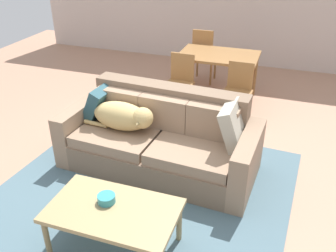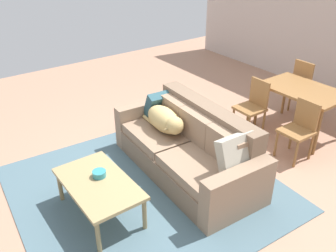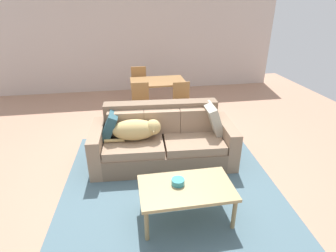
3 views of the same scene
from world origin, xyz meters
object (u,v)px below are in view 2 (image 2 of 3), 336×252
dog_on_left_cushion (166,120)px  coffee_table (99,186)px  dining_table (303,93)px  couch (189,149)px  dining_chair_near_right (300,127)px  dining_chair_near_left (253,104)px  throw_pillow_by_right_arm (237,156)px  bowl_on_coffee_table (99,174)px  dining_chair_far_left (304,85)px  throw_pillow_by_left_arm (159,105)px

dog_on_left_cushion → coffee_table: size_ratio=0.79×
dog_on_left_cushion → dining_table: (0.62, 2.18, 0.06)m
couch → dining_chair_near_right: couch is taller
dining_chair_near_left → throw_pillow_by_right_arm: bearing=-52.7°
coffee_table → bowl_on_coffee_table: (-0.09, 0.06, 0.08)m
dining_chair_near_right → dining_chair_far_left: 1.50m
coffee_table → dining_chair_near_right: bearing=78.5°
coffee_table → dining_chair_far_left: size_ratio=1.13×
coffee_table → dining_chair_far_left: 4.09m
dining_chair_near_right → dining_table: bearing=125.7°
throw_pillow_by_left_arm → bowl_on_coffee_table: size_ratio=2.70×
couch → dining_chair_far_left: size_ratio=2.35×
throw_pillow_by_right_arm → dining_table: 2.18m
couch → dog_on_left_cushion: 0.50m
throw_pillow_by_left_arm → dining_chair_near_left: dining_chair_near_left is taller
throw_pillow_by_left_arm → dining_chair_far_left: (0.64, 2.62, -0.11)m
couch → bowl_on_coffee_table: (-0.02, -1.30, 0.15)m
couch → coffee_table: 1.36m
dog_on_left_cushion → throw_pillow_by_left_arm: 0.46m
dog_on_left_cushion → bowl_on_coffee_table: bearing=-68.6°
dining_table → dining_chair_far_left: size_ratio=1.26×
coffee_table → dining_chair_far_left: bearing=93.5°
couch → throw_pillow_by_right_arm: (0.83, 0.00, 0.33)m
throw_pillow_by_left_arm → dining_chair_near_right: (1.47, 1.37, -0.17)m
dog_on_left_cushion → dining_chair_near_left: dining_chair_near_left is taller
coffee_table → dining_table: dining_table is taller
throw_pillow_by_right_arm → bowl_on_coffee_table: 1.56m
dog_on_left_cushion → coffee_table: bearing=-65.9°
dog_on_left_cushion → throw_pillow_by_right_arm: size_ratio=1.83×
couch → dog_on_left_cushion: (-0.41, -0.09, 0.28)m
coffee_table → bowl_on_coffee_table: size_ratio=7.12×
couch → dog_on_left_cushion: couch is taller
bowl_on_coffee_table → dining_chair_far_left: (-0.16, 4.02, 0.04)m
throw_pillow_by_left_arm → throw_pillow_by_right_arm: (1.66, -0.10, 0.03)m
throw_pillow_by_right_arm → dining_chair_near_right: bearing=97.4°
couch → dining_table: size_ratio=1.87×
dining_table → dining_chair_near_right: bearing=-55.0°
dining_chair_far_left → dining_chair_near_left: bearing=87.9°
bowl_on_coffee_table → couch: bearing=89.2°
dog_on_left_cushion → dining_table: size_ratio=0.71×
dining_chair_near_left → dining_chair_far_left: (0.05, 1.23, 0.04)m
couch → dining_chair_near_right: size_ratio=2.70×
throw_pillow_by_left_arm → dining_chair_far_left: dining_chair_far_left is taller
coffee_table → dog_on_left_cushion: bearing=110.5°
throw_pillow_by_right_arm → bowl_on_coffee_table: bearing=-123.3°
dog_on_left_cushion → bowl_on_coffee_table: dog_on_left_cushion is taller
couch → throw_pillow_by_left_arm: bearing=176.4°
coffee_table → throw_pillow_by_right_arm: bearing=60.6°
bowl_on_coffee_table → dining_chair_far_left: 4.02m
dog_on_left_cushion → coffee_table: 1.38m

